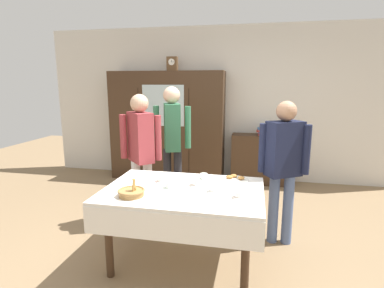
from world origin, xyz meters
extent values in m
plane|color=#846B4C|center=(0.00, 0.00, 0.00)|extent=(12.00, 12.00, 0.00)
cube|color=silver|center=(0.00, 2.65, 1.35)|extent=(6.40, 0.10, 2.70)
cylinder|color=#3D2819|center=(-0.60, -0.56, 0.36)|extent=(0.07, 0.07, 0.72)
cylinder|color=#3D2819|center=(0.60, -0.56, 0.36)|extent=(0.07, 0.07, 0.72)
cylinder|color=#3D2819|center=(-0.60, 0.16, 0.36)|extent=(0.07, 0.07, 0.72)
cylinder|color=#3D2819|center=(0.60, 0.16, 0.36)|extent=(0.07, 0.07, 0.72)
cube|color=white|center=(0.00, -0.20, 0.74)|extent=(1.48, 1.00, 0.03)
cube|color=white|center=(0.00, -0.70, 0.60)|extent=(1.48, 0.01, 0.24)
cube|color=#3D2819|center=(-0.90, 2.35, 0.96)|extent=(2.02, 0.45, 1.93)
cube|color=silver|center=(-0.90, 2.13, 1.35)|extent=(0.73, 0.01, 0.69)
cube|color=black|center=(-1.35, 2.13, 0.87)|extent=(0.01, 0.01, 1.54)
cube|color=black|center=(-0.45, 2.13, 0.87)|extent=(0.01, 0.01, 1.54)
cube|color=brown|center=(-0.79, 2.35, 2.05)|extent=(0.18, 0.10, 0.24)
cylinder|color=white|center=(-0.79, 2.30, 2.08)|extent=(0.11, 0.01, 0.11)
cube|color=black|center=(-0.79, 2.30, 2.09)|extent=(0.00, 0.00, 0.04)
cube|color=black|center=(-0.77, 2.30, 2.08)|extent=(0.05, 0.00, 0.00)
cube|color=#3D2819|center=(0.76, 2.41, 0.43)|extent=(0.99, 0.35, 0.85)
cube|color=#99332D|center=(0.76, 2.41, 0.87)|extent=(0.12, 0.17, 0.03)
cube|color=#664C7A|center=(0.76, 2.41, 0.90)|extent=(0.11, 0.18, 0.03)
cube|color=#99332D|center=(0.76, 2.41, 0.93)|extent=(0.18, 0.23, 0.03)
cube|color=#2D5184|center=(0.76, 2.41, 0.96)|extent=(0.15, 0.20, 0.02)
cylinder|color=white|center=(0.29, -0.22, 0.76)|extent=(0.13, 0.13, 0.01)
cylinder|color=white|center=(0.29, -0.22, 0.79)|extent=(0.08, 0.08, 0.05)
torus|color=white|center=(0.33, -0.22, 0.79)|extent=(0.04, 0.01, 0.04)
cylinder|color=silver|center=(0.14, 0.12, 0.76)|extent=(0.13, 0.13, 0.01)
cylinder|color=silver|center=(0.14, 0.12, 0.79)|extent=(0.08, 0.08, 0.05)
torus|color=silver|center=(0.18, 0.12, 0.79)|extent=(0.04, 0.01, 0.04)
cylinder|color=#47230F|center=(0.14, 0.12, 0.81)|extent=(0.06, 0.06, 0.01)
cylinder|color=white|center=(0.52, -0.32, 0.76)|extent=(0.13, 0.13, 0.01)
cylinder|color=white|center=(0.52, -0.32, 0.79)|extent=(0.08, 0.08, 0.05)
torus|color=white|center=(0.56, -0.32, 0.79)|extent=(0.04, 0.01, 0.04)
cylinder|color=white|center=(0.10, -0.09, 0.76)|extent=(0.13, 0.13, 0.01)
cylinder|color=white|center=(0.10, -0.09, 0.79)|extent=(0.08, 0.08, 0.05)
torus|color=white|center=(0.14, -0.09, 0.79)|extent=(0.04, 0.01, 0.04)
cylinder|color=#47230F|center=(0.10, -0.09, 0.81)|extent=(0.06, 0.06, 0.01)
cylinder|color=white|center=(-0.26, -0.04, 0.76)|extent=(0.13, 0.13, 0.01)
cylinder|color=white|center=(-0.26, -0.04, 0.79)|extent=(0.08, 0.08, 0.05)
torus|color=white|center=(-0.22, -0.04, 0.79)|extent=(0.04, 0.01, 0.04)
cylinder|color=#47230F|center=(-0.26, -0.04, 0.81)|extent=(0.06, 0.06, 0.01)
cylinder|color=silver|center=(-0.13, -0.22, 0.76)|extent=(0.13, 0.13, 0.01)
cylinder|color=silver|center=(-0.13, -0.22, 0.79)|extent=(0.08, 0.08, 0.05)
torus|color=silver|center=(-0.09, -0.22, 0.79)|extent=(0.04, 0.01, 0.04)
cylinder|color=#9E7542|center=(-0.40, -0.47, 0.78)|extent=(0.22, 0.22, 0.05)
torus|color=#9E7542|center=(-0.40, -0.47, 0.80)|extent=(0.24, 0.24, 0.02)
cylinder|color=tan|center=(-0.38, -0.49, 0.85)|extent=(0.02, 0.03, 0.12)
cylinder|color=tan|center=(-0.37, -0.47, 0.85)|extent=(0.03, 0.02, 0.12)
cylinder|color=tan|center=(-0.38, -0.46, 0.85)|extent=(0.04, 0.02, 0.12)
cylinder|color=white|center=(0.46, 0.15, 0.76)|extent=(0.28, 0.28, 0.01)
ellipsoid|color=#BC7F3D|center=(0.52, 0.15, 0.78)|extent=(0.07, 0.05, 0.04)
ellipsoid|color=#BC7F3D|center=(0.44, 0.20, 0.78)|extent=(0.07, 0.05, 0.04)
ellipsoid|color=#BC7F3D|center=(0.40, 0.16, 0.78)|extent=(0.07, 0.05, 0.04)
cube|color=silver|center=(-0.43, 0.15, 0.75)|extent=(0.10, 0.01, 0.00)
ellipsoid|color=silver|center=(-0.37, 0.15, 0.76)|extent=(0.03, 0.02, 0.01)
cube|color=silver|center=(-0.04, -0.54, 0.75)|extent=(0.10, 0.01, 0.00)
ellipsoid|color=silver|center=(0.01, -0.54, 0.76)|extent=(0.03, 0.02, 0.01)
cylinder|color=silver|center=(-0.77, 0.54, 0.40)|extent=(0.11, 0.11, 0.79)
cylinder|color=silver|center=(-0.62, 0.54, 0.40)|extent=(0.11, 0.11, 0.79)
cube|color=#933338|center=(-0.70, 0.54, 1.09)|extent=(0.39, 0.40, 0.59)
sphere|color=tan|center=(-0.70, 0.54, 1.49)|extent=(0.21, 0.21, 0.21)
cylinder|color=#933338|center=(-0.92, 0.54, 1.09)|extent=(0.08, 0.08, 0.53)
cylinder|color=#933338|center=(-0.48, 0.54, 1.09)|extent=(0.08, 0.08, 0.53)
cylinder|color=#232328|center=(-0.53, 1.08, 0.42)|extent=(0.11, 0.11, 0.83)
cylinder|color=#232328|center=(-0.38, 1.08, 0.42)|extent=(0.11, 0.11, 0.83)
cube|color=#33704C|center=(-0.46, 1.08, 1.14)|extent=(0.31, 0.41, 0.62)
sphere|color=#DBB293|center=(-0.46, 1.08, 1.57)|extent=(0.23, 0.23, 0.23)
cylinder|color=#33704C|center=(-0.68, 1.08, 1.14)|extent=(0.08, 0.08, 0.56)
cylinder|color=#33704C|center=(-0.24, 1.08, 1.14)|extent=(0.08, 0.08, 0.56)
cylinder|color=slate|center=(0.87, 0.38, 0.38)|extent=(0.11, 0.11, 0.77)
cylinder|color=slate|center=(1.02, 0.38, 0.38)|extent=(0.11, 0.11, 0.77)
cube|color=#191E38|center=(0.94, 0.38, 1.06)|extent=(0.41, 0.36, 0.58)
sphere|color=tan|center=(0.94, 0.38, 1.45)|extent=(0.21, 0.21, 0.21)
cylinder|color=#191E38|center=(0.72, 0.38, 1.06)|extent=(0.08, 0.08, 0.52)
cylinder|color=#191E38|center=(1.16, 0.38, 1.06)|extent=(0.08, 0.08, 0.52)
camera|label=1|loc=(0.63, -2.84, 1.73)|focal=28.40mm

